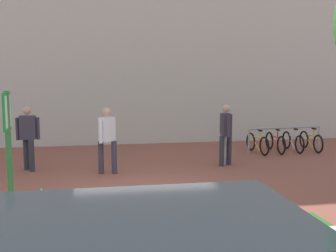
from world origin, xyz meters
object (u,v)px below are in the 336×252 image
object	(u,v)px
person_suited_navy	(226,131)
bike_at_sign	(16,227)
person_shirt_white	(107,136)
bike_rack_cluster	(284,141)
bollard_steel	(223,149)
parking_sign_post	(9,150)
person_suited_dark	(28,134)

from	to	relation	value
person_suited_navy	bike_at_sign	bearing A→B (deg)	-134.32
person_shirt_white	person_suited_navy	bearing A→B (deg)	7.18
bike_rack_cluster	bollard_steel	xyz separation A→B (m)	(-2.60, -1.55, 0.10)
parking_sign_post	bike_at_sign	bearing A→B (deg)	89.70
bike_rack_cluster	person_suited_dark	size ratio (longest dim) A/B	1.54
bike_at_sign	person_suited_dark	bearing A→B (deg)	96.87
person_suited_dark	person_shirt_white	bearing A→B (deg)	-18.86
bike_at_sign	person_suited_dark	distance (m)	5.21
person_shirt_white	person_suited_dark	world-z (taller)	same
person_suited_dark	bike_rack_cluster	bearing A→B (deg)	9.71
bollard_steel	person_suited_dark	size ratio (longest dim) A/B	0.52
parking_sign_post	person_shirt_white	size ratio (longest dim) A/B	1.35
bike_rack_cluster	person_suited_navy	xyz separation A→B (m)	(-2.56, -1.64, 0.64)
person_suited_dark	person_suited_navy	bearing A→B (deg)	-3.06
parking_sign_post	person_shirt_white	bearing A→B (deg)	72.76
bike_rack_cluster	bollard_steel	world-z (taller)	bollard_steel
parking_sign_post	bike_rack_cluster	bearing A→B (deg)	42.51
bike_rack_cluster	person_suited_navy	world-z (taller)	person_suited_navy
bike_rack_cluster	person_suited_dark	bearing A→B (deg)	-170.29
bike_rack_cluster	person_shirt_white	bearing A→B (deg)	-160.67
parking_sign_post	bike_at_sign	world-z (taller)	parking_sign_post
parking_sign_post	bike_rack_cluster	size ratio (longest dim) A/B	0.88
parking_sign_post	person_suited_navy	bearing A→B (deg)	46.84
bike_rack_cluster	person_suited_navy	distance (m)	3.11
person_suited_dark	person_suited_navy	xyz separation A→B (m)	(5.35, -0.29, 0.00)
person_shirt_white	person_suited_dark	size ratio (longest dim) A/B	1.00
bike_at_sign	person_shirt_white	distance (m)	4.70
parking_sign_post	bike_at_sign	distance (m)	1.20
parking_sign_post	bollard_steel	size ratio (longest dim) A/B	2.59
bollard_steel	person_suited_navy	size ratio (longest dim) A/B	0.52
person_suited_dark	person_suited_navy	distance (m)	5.36
bollard_steel	person_suited_dark	distance (m)	5.34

